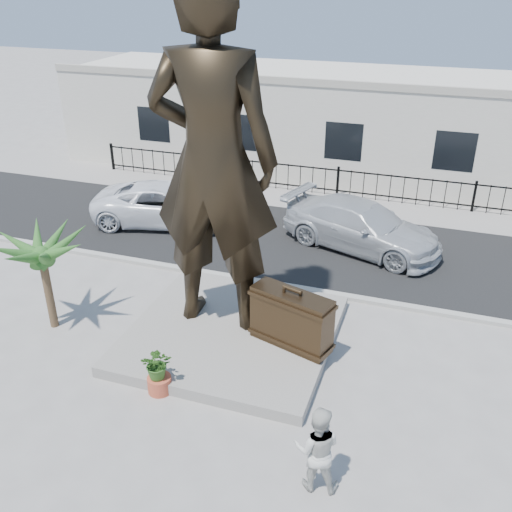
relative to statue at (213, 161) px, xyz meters
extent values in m
plane|color=#9E9991|center=(1.07, -1.96, -4.69)|extent=(100.00, 100.00, 0.00)
cube|color=black|center=(1.07, 6.04, -4.68)|extent=(40.00, 7.00, 0.01)
cube|color=#A5A399|center=(1.07, 2.54, -4.63)|extent=(40.00, 0.25, 0.12)
cube|color=#9E9991|center=(1.07, 10.04, -4.68)|extent=(40.00, 2.50, 0.02)
cube|color=gray|center=(0.57, -0.46, -4.54)|extent=(5.20, 5.20, 0.30)
cube|color=black|center=(1.07, 10.84, -4.09)|extent=(22.00, 0.10, 1.20)
cube|color=silver|center=(1.07, 15.04, -2.49)|extent=(28.00, 7.00, 4.40)
imported|color=black|center=(0.00, 0.00, 0.00)|extent=(3.34, 2.32, 8.77)
cube|color=#362616|center=(2.21, -0.58, -3.65)|extent=(2.18, 1.26, 1.47)
imported|color=beige|center=(3.78, -4.43, -3.77)|extent=(0.99, 0.83, 1.84)
imported|color=white|center=(-4.52, 5.92, -3.91)|extent=(5.93, 3.72, 1.53)
imported|color=silver|center=(2.86, 6.12, -3.86)|extent=(6.05, 3.91, 1.63)
imported|color=#ED490C|center=(-4.58, 10.06, -3.75)|extent=(1.22, 0.75, 1.83)
cylinder|color=#BC4C31|center=(-0.27, -2.97, -4.49)|extent=(0.56, 0.56, 0.40)
imported|color=#2F5A1D|center=(-0.27, -2.97, -3.90)|extent=(0.87, 0.81, 0.78)
camera|label=1|loc=(5.21, -12.10, 4.16)|focal=40.00mm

